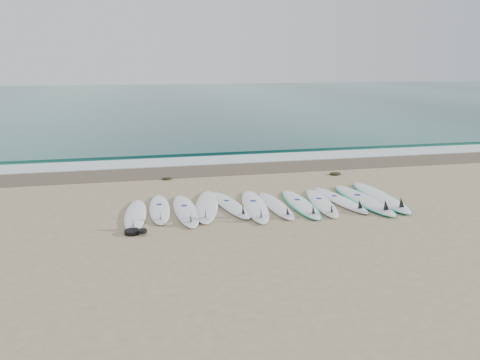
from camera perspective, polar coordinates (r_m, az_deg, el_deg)
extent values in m
plane|color=tan|center=(11.51, 2.99, -3.17)|extent=(120.00, 120.00, 0.00)
cube|color=#19544B|center=(43.32, -8.56, 9.68)|extent=(120.00, 55.00, 0.03)
cube|color=brown|center=(15.36, -1.03, 1.37)|extent=(120.00, 1.80, 0.01)
cube|color=silver|center=(16.70, -1.98, 2.47)|extent=(120.00, 1.40, 0.04)
cube|color=#19544B|center=(18.15, -2.84, 3.52)|extent=(120.00, 1.00, 0.10)
ellipsoid|color=white|center=(10.98, -12.62, -4.17)|extent=(0.62, 2.37, 0.08)
cone|color=black|center=(10.13, -12.92, -4.97)|extent=(0.21, 0.26, 0.25)
ellipsoid|color=white|center=(11.32, -9.79, -3.47)|extent=(0.54, 2.35, 0.08)
cone|color=black|center=(10.46, -9.70, -4.17)|extent=(0.20, 0.25, 0.25)
cylinder|color=navy|center=(11.52, -9.83, -2.95)|extent=(0.14, 0.14, 0.01)
ellipsoid|color=white|center=(11.11, -6.65, -3.68)|extent=(0.57, 2.54, 0.08)
cone|color=black|center=(10.19, -6.04, -4.47)|extent=(0.22, 0.27, 0.27)
cylinder|color=navy|center=(11.32, -6.81, -3.11)|extent=(0.15, 0.15, 0.01)
ellipsoid|color=white|center=(11.37, -4.07, -3.17)|extent=(1.00, 2.70, 0.09)
cone|color=black|center=(10.41, -4.23, -3.96)|extent=(0.27, 0.32, 0.28)
ellipsoid|color=white|center=(11.46, -1.25, -3.03)|extent=(0.86, 2.42, 0.08)
cone|color=black|center=(10.64, 0.36, -3.62)|extent=(0.24, 0.28, 0.25)
cylinder|color=navy|center=(11.65, -1.64, -2.53)|extent=(0.16, 0.16, 0.01)
ellipsoid|color=white|center=(11.37, 1.81, -3.14)|extent=(0.83, 2.72, 0.09)
cone|color=black|center=(10.40, 2.58, -3.93)|extent=(0.25, 0.31, 0.29)
cylinder|color=navy|center=(11.60, 1.63, -2.55)|extent=(0.17, 0.17, 0.01)
ellipsoid|color=white|center=(11.45, 4.34, -3.08)|extent=(0.56, 2.31, 0.07)
cone|color=black|center=(10.66, 5.80, -3.70)|extent=(0.20, 0.25, 0.24)
ellipsoid|color=white|center=(11.61, 7.36, -2.90)|extent=(0.54, 2.45, 0.08)
ellipsoid|color=#18BB91|center=(11.62, 7.36, -2.92)|extent=(0.63, 2.47, 0.06)
cone|color=black|center=(10.77, 8.91, -3.55)|extent=(0.21, 0.26, 0.26)
cylinder|color=navy|center=(11.82, 7.00, -2.38)|extent=(0.14, 0.14, 0.01)
ellipsoid|color=white|center=(11.80, 9.88, -2.72)|extent=(0.79, 2.45, 0.08)
cone|color=black|center=(10.95, 11.11, -3.36)|extent=(0.23, 0.28, 0.26)
cylinder|color=navy|center=(12.00, 9.60, -2.22)|extent=(0.15, 0.15, 0.01)
ellipsoid|color=white|center=(12.11, 12.00, -2.38)|extent=(0.83, 2.47, 0.08)
cone|color=black|center=(11.36, 14.39, -2.88)|extent=(0.24, 0.28, 0.26)
cylinder|color=navy|center=(12.29, 11.43, -1.90)|extent=(0.16, 0.16, 0.01)
ellipsoid|color=white|center=(12.25, 14.74, -2.31)|extent=(0.72, 2.84, 0.09)
ellipsoid|color=#18BB91|center=(12.26, 14.74, -2.34)|extent=(0.82, 2.86, 0.06)
cone|color=black|center=(11.37, 17.33, -2.93)|extent=(0.25, 0.31, 0.30)
cylinder|color=navy|center=(12.47, 14.14, -1.76)|extent=(0.17, 0.17, 0.01)
ellipsoid|color=white|center=(12.62, 16.65, -1.95)|extent=(0.69, 2.92, 0.09)
ellipsoid|color=#18BB91|center=(12.62, 16.65, -1.98)|extent=(0.79, 2.94, 0.07)
cone|color=black|center=(11.68, 19.06, -2.58)|extent=(0.25, 0.32, 0.31)
ellipsoid|color=black|center=(14.18, -8.86, 0.18)|extent=(0.32, 0.25, 0.06)
ellipsoid|color=black|center=(14.89, 11.56, 0.77)|extent=(0.38, 0.30, 0.07)
cylinder|color=black|center=(9.94, -13.00, -6.19)|extent=(0.32, 0.32, 0.08)
cylinder|color=black|center=(9.83, -11.85, -6.11)|extent=(0.20, 0.20, 0.06)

